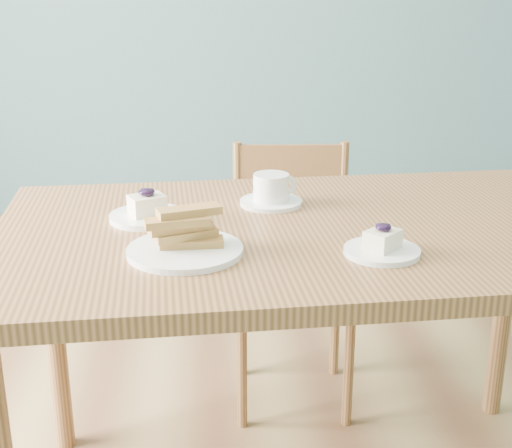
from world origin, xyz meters
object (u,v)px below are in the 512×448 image
object	(u,v)px
cheesecake_plate_far	(148,212)
biscotti_plate	(185,240)
cheesecake_plate_near	(382,246)
dining_chair	(292,275)
dining_table	(317,257)
coffee_cup	(272,192)

from	to	relation	value
cheesecake_plate_far	biscotti_plate	bearing A→B (deg)	-68.43
cheesecake_plate_near	cheesecake_plate_far	size ratio (longest dim) A/B	0.87
dining_chair	dining_table	bearing A→B (deg)	-88.66
cheesecake_plate_far	biscotti_plate	world-z (taller)	biscotti_plate
dining_chair	coffee_cup	size ratio (longest dim) A/B	5.34
dining_chair	cheesecake_plate_near	world-z (taller)	cheesecake_plate_near
cheesecake_plate_far	coffee_cup	world-z (taller)	coffee_cup
coffee_cup	biscotti_plate	bearing A→B (deg)	-141.42
dining_table	biscotti_plate	bearing A→B (deg)	-155.83
dining_chair	coffee_cup	distance (m)	0.58
cheesecake_plate_near	cheesecake_plate_far	bearing A→B (deg)	151.87
cheesecake_plate_near	cheesecake_plate_far	xyz separation A→B (m)	(-0.50, 0.27, 0.00)
dining_chair	coffee_cup	bearing A→B (deg)	-102.44
dining_chair	biscotti_plate	xyz separation A→B (m)	(-0.32, -0.73, 0.40)
biscotti_plate	cheesecake_plate_far	bearing A→B (deg)	111.57
cheesecake_plate_near	coffee_cup	bearing A→B (deg)	118.13
cheesecake_plate_near	coffee_cup	distance (m)	0.41
dining_table	cheesecake_plate_far	distance (m)	0.42
cheesecake_plate_near	dining_table	bearing A→B (deg)	117.70
cheesecake_plate_far	coffee_cup	distance (m)	0.32
dining_table	biscotti_plate	xyz separation A→B (m)	(-0.31, -0.16, 0.11)
dining_chair	cheesecake_plate_far	size ratio (longest dim) A/B	4.64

